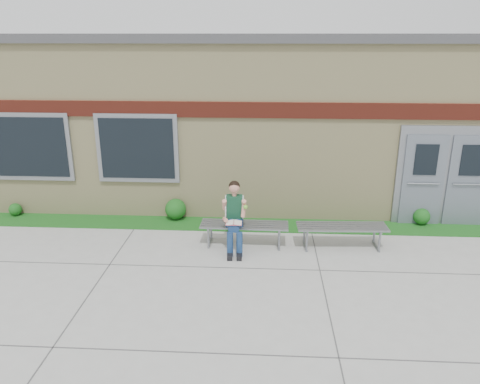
{
  "coord_description": "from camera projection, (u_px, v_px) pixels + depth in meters",
  "views": [
    {
      "loc": [
        -0.04,
        -7.37,
        4.19
      ],
      "look_at": [
        -0.57,
        1.7,
        1.11
      ],
      "focal_mm": 35.0,
      "sensor_mm": 36.0,
      "label": 1
    }
  ],
  "objects": [
    {
      "name": "school_building",
      "position": [
        268.0,
        111.0,
        13.3
      ],
      "size": [
        16.2,
        6.22,
        4.2
      ],
      "color": "beige",
      "rests_on": "ground"
    },
    {
      "name": "shrub_east",
      "position": [
        422.0,
        216.0,
        10.75
      ],
      "size": [
        0.38,
        0.38,
        0.38
      ],
      "primitive_type": "sphere",
      "color": "#155117",
      "rests_on": "grass_strip"
    },
    {
      "name": "shrub_mid",
      "position": [
        176.0,
        209.0,
        11.04
      ],
      "size": [
        0.49,
        0.49,
        0.49
      ],
      "primitive_type": "sphere",
      "color": "#155117",
      "rests_on": "grass_strip"
    },
    {
      "name": "shrub_west",
      "position": [
        15.0,
        209.0,
        11.29
      ],
      "size": [
        0.3,
        0.3,
        0.3
      ],
      "primitive_type": "sphere",
      "color": "#155117",
      "rests_on": "grass_strip"
    },
    {
      "name": "bench_left",
      "position": [
        244.0,
        229.0,
        9.69
      ],
      "size": [
        1.82,
        0.54,
        0.47
      ],
      "rotation": [
        0.0,
        0.0,
        -0.02
      ],
      "color": "slate",
      "rests_on": "ground"
    },
    {
      "name": "ground",
      "position": [
        266.0,
        282.0,
        8.32
      ],
      "size": [
        80.0,
        80.0,
        0.0
      ],
      "primitive_type": "plane",
      "color": "#9E9E99",
      "rests_on": "ground"
    },
    {
      "name": "grass_strip",
      "position": [
        267.0,
        225.0,
        10.77
      ],
      "size": [
        16.0,
        0.8,
        0.02
      ],
      "primitive_type": "cube",
      "color": "#155117",
      "rests_on": "ground"
    },
    {
      "name": "bench_right",
      "position": [
        342.0,
        231.0,
        9.58
      ],
      "size": [
        1.85,
        0.59,
        0.48
      ],
      "rotation": [
        0.0,
        0.0,
        0.04
      ],
      "color": "slate",
      "rests_on": "ground"
    },
    {
      "name": "girl",
      "position": [
        234.0,
        215.0,
        9.38
      ],
      "size": [
        0.52,
        0.85,
        1.42
      ],
      "rotation": [
        0.0,
        0.0,
        0.03
      ],
      "color": "navy",
      "rests_on": "ground"
    }
  ]
}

